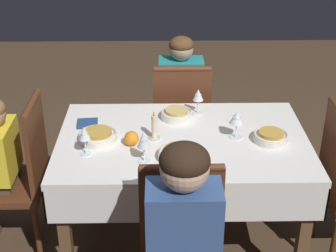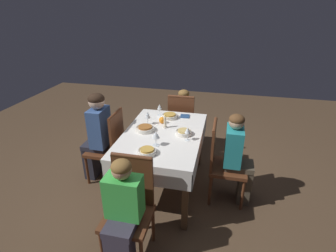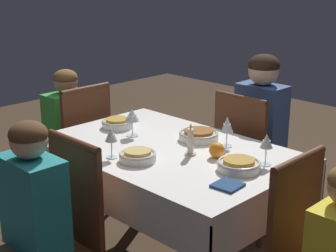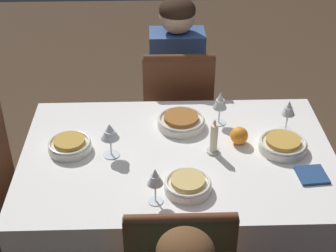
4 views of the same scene
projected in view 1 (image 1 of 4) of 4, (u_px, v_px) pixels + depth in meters
ground_plane at (181, 247)px, 3.12m from camera, size 8.00×8.00×0.00m
dining_table at (183, 153)px, 2.82m from camera, size 1.35×0.89×0.75m
chair_east at (20, 172)px, 2.93m from camera, size 0.41×0.41×0.95m
chair_south at (181, 121)px, 3.50m from camera, size 0.41×0.41×0.95m
person_child_teal at (180, 101)px, 3.61m from camera, size 0.30×0.33×1.07m
bowl_north at (180, 154)px, 2.57m from camera, size 0.22×0.22×0.06m
wine_glass_north at (144, 141)px, 2.51m from camera, size 0.07×0.07×0.17m
bowl_east at (98, 136)px, 2.74m from camera, size 0.21×0.21×0.06m
wine_glass_east at (84, 134)px, 2.57m from camera, size 0.06×0.06×0.16m
bowl_west at (271, 136)px, 2.73m from camera, size 0.19×0.19×0.06m
wine_glass_west at (237, 118)px, 2.72m from camera, size 0.08×0.08×0.16m
bowl_south at (177, 114)px, 2.98m from camera, size 0.18×0.18×0.06m
wine_glass_south at (198, 96)px, 2.99m from camera, size 0.06×0.06×0.16m
candle_centerpiece at (155, 129)px, 2.74m from camera, size 0.06×0.06×0.16m
orange_fruit at (132, 138)px, 2.69m from camera, size 0.08×0.08×0.08m
napkin_red_folded at (87, 123)px, 2.91m from camera, size 0.12×0.13×0.01m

